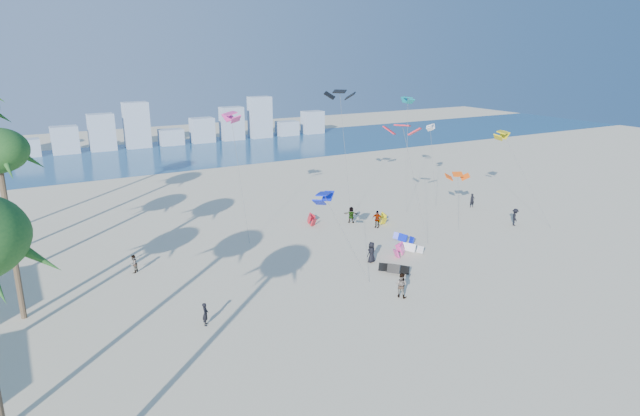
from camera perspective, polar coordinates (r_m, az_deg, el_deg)
ground at (r=35.25m, az=8.90°, el=-14.09°), size 220.00×220.00×0.00m
ocean at (r=99.09m, az=-17.85°, el=5.07°), size 220.00×220.00×0.00m
kitesurfer_near at (r=37.80m, az=-11.78°, el=-10.70°), size 0.60×0.69×1.59m
kitesurfer_mid at (r=41.30m, az=8.40°, el=-7.90°), size 1.07×1.15×1.89m
kitesurfers_far at (r=55.04m, az=7.21°, el=-1.75°), size 39.03×11.48×1.82m
grounded_kites at (r=52.33m, az=5.99°, el=-3.21°), size 9.69×18.16×0.86m
flying_kites at (r=55.59m, az=6.23°, el=8.35°), size 29.21×19.30×14.03m
distant_skyline at (r=108.10m, az=-19.75°, el=7.42°), size 85.00×3.00×8.40m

